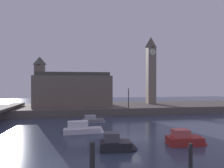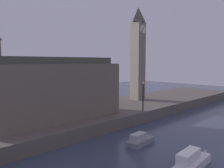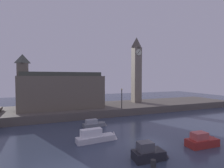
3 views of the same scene
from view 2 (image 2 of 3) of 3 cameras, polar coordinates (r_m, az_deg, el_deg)
The scene contains 6 objects.
far_embankment at distance 34.76m, azimuth -2.95°, elevation -7.25°, with size 70.00×12.00×1.50m, color #5B544C.
clock_tower at distance 42.71m, azimuth 6.31°, elevation 7.54°, with size 2.18×2.23×16.44m.
parliament_hall at distance 28.63m, azimuth -14.42°, elevation -1.21°, with size 16.41×5.71×10.73m.
streetlamp at distance 32.98m, azimuth 7.56°, elevation -2.15°, with size 0.36×0.36×4.12m.
boat_ferry_white at distance 20.65m, azimuth 19.25°, elevation -17.17°, with size 5.47×1.64×1.84m.
boat_cruiser_grey at distance 25.03m, azimuth 7.47°, elevation -13.18°, with size 4.10×1.59×1.33m.
Camera 2 is at (-22.66, -5.23, 8.42)m, focal length 37.68 mm.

